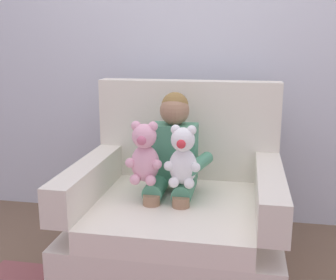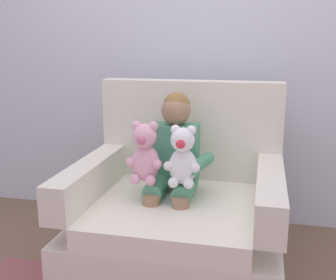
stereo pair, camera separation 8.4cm
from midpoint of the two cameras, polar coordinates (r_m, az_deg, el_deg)
ground_plane at (r=2.55m, az=0.19°, el=-16.77°), size 8.00×8.00×0.00m
back_wall at (r=3.00m, az=3.10°, el=13.70°), size 6.00×0.10×2.60m
armchair at (r=2.46m, az=0.45°, el=-9.82°), size 1.14×1.00×1.04m
seated_child at (r=2.39m, az=-0.40°, el=-2.49°), size 0.45×0.39×0.82m
plush_pink at (r=2.27m, az=-4.24°, el=-1.95°), size 0.20×0.16×0.34m
plush_white at (r=2.22m, az=0.94°, el=-2.39°), size 0.20×0.16×0.33m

